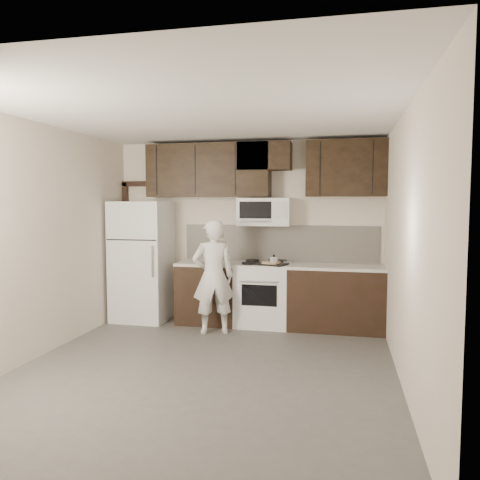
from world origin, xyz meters
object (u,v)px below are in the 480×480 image
(microwave, at_px, (264,212))
(refrigerator, at_px, (142,261))
(person, at_px, (213,276))
(stove, at_px, (263,294))

(microwave, relative_size, refrigerator, 0.42)
(refrigerator, relative_size, person, 1.15)
(microwave, relative_size, person, 0.49)
(refrigerator, distance_m, person, 1.35)
(stove, relative_size, refrigerator, 0.52)
(stove, bearing_deg, microwave, 90.10)
(refrigerator, height_order, person, refrigerator)
(stove, distance_m, refrigerator, 1.90)
(microwave, height_order, refrigerator, microwave)
(person, bearing_deg, microwave, -155.28)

